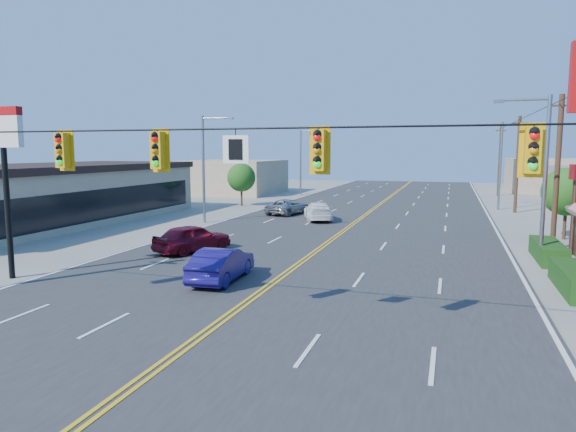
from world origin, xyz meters
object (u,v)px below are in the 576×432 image
(car_blue, at_px, (222,265))
(car_silver, at_px, (288,207))
(car_magenta, at_px, (193,239))
(car_white, at_px, (318,212))
(signal_span, at_px, (192,170))
(pizza_hut_sign, at_px, (4,156))

(car_blue, relative_size, car_silver, 0.91)
(car_magenta, bearing_deg, car_blue, 152.31)
(car_blue, xyz_separation_m, car_silver, (-4.18, 22.24, -0.05))
(car_magenta, distance_m, car_blue, 6.56)
(car_white, relative_size, car_silver, 1.04)
(car_silver, bearing_deg, car_blue, 114.50)
(car_blue, bearing_deg, signal_span, 105.45)
(car_silver, bearing_deg, car_white, 153.63)
(pizza_hut_sign, distance_m, car_blue, 10.13)
(signal_span, distance_m, car_magenta, 13.51)
(car_silver, bearing_deg, car_magenta, 104.17)
(pizza_hut_sign, distance_m, car_magenta, 9.76)
(car_blue, height_order, car_white, car_white)
(car_magenta, height_order, car_silver, car_magenta)
(car_blue, height_order, car_silver, car_blue)
(signal_span, bearing_deg, pizza_hut_sign, 159.81)
(car_magenta, bearing_deg, car_silver, -65.90)
(car_magenta, distance_m, car_white, 14.64)
(car_blue, distance_m, car_white, 19.43)
(signal_span, relative_size, car_magenta, 5.57)
(signal_span, relative_size, car_silver, 5.26)
(car_silver, bearing_deg, pizza_hut_sign, 93.09)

